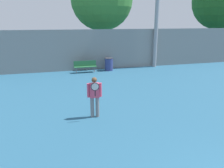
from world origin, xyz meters
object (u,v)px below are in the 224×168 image
object	(u,v)px
bench_courtside_near	(85,65)
light_pole_far_right	(158,0)
tree_green_tall	(222,1)
tennis_player	(95,95)
trash_bin	(109,64)

from	to	relation	value
bench_courtside_near	light_pole_far_right	xyz separation A→B (m)	(5.88, 0.59, 4.69)
bench_courtside_near	tree_green_tall	size ratio (longest dim) A/B	0.18
tennis_player	tree_green_tall	xyz separation A→B (m)	(17.50, 14.01, 4.99)
trash_bin	tree_green_tall	distance (m)	16.79
light_pole_far_right	tree_green_tall	xyz separation A→B (m)	(10.73, 5.49, 0.69)
trash_bin	tree_green_tall	world-z (taller)	tree_green_tall
bench_courtside_near	tree_green_tall	distance (m)	18.49
tennis_player	bench_courtside_near	bearing A→B (deg)	89.53
light_pole_far_right	tree_green_tall	distance (m)	12.08
trash_bin	bench_courtside_near	bearing A→B (deg)	-174.39
tennis_player	tree_green_tall	size ratio (longest dim) A/B	0.18
tennis_player	bench_courtside_near	size ratio (longest dim) A/B	0.97
light_pole_far_right	trash_bin	distance (m)	6.22
tennis_player	trash_bin	distance (m)	8.58
light_pole_far_right	tree_green_tall	bearing A→B (deg)	27.10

